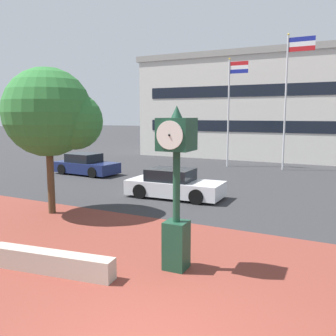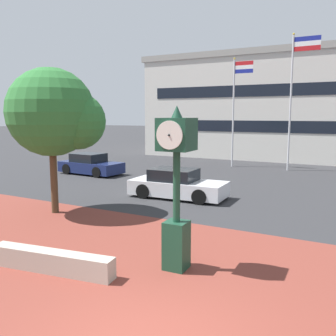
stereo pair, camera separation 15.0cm
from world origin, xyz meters
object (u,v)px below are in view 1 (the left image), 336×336
street_clock (177,182)px  car_street_far (174,185)px  plaza_tree (53,114)px  flagpole_primary (230,105)px  car_street_near (86,165)px  flagpole_secondary (289,91)px  civic_building (303,106)px

street_clock → car_street_far: (-3.50, 6.87, -1.54)m
plaza_tree → flagpole_primary: size_ratio=0.71×
car_street_near → flagpole_primary: bearing=141.3°
plaza_tree → flagpole_secondary: 16.20m
flagpole_primary → flagpole_secondary: bearing=0.0°
car_street_far → civic_building: civic_building is taller
civic_building → plaza_tree: bearing=-102.1°
street_clock → civic_building: (-1.00, 26.81, 2.25)m
car_street_near → civic_building: bearing=151.6°
street_clock → car_street_far: street_clock is taller
street_clock → car_street_near: 15.23m
car_street_far → flagpole_primary: bearing=-177.5°
flagpole_secondary → civic_building: flagpole_secondary is taller
plaza_tree → civic_building: 24.86m
plaza_tree → car_street_near: plaza_tree is taller
street_clock → flagpole_primary: size_ratio=0.51×
car_street_near → civic_building: civic_building is taller
street_clock → flagpole_primary: flagpole_primary is taller
civic_building → street_clock: bearing=-87.9°
street_clock → car_street_near: street_clock is taller
flagpole_secondary → flagpole_primary: bearing=-180.0°
street_clock → car_street_far: 7.87m
plaza_tree → flagpole_primary: (1.67, 15.14, 0.67)m
street_clock → flagpole_primary: (-4.52, 17.64, 2.21)m
car_street_near → plaza_tree: bearing=36.5°
plaza_tree → street_clock: bearing=-22.0°
street_clock → car_street_near: bearing=135.3°
flagpole_primary → civic_building: 9.82m
street_clock → plaza_tree: plaza_tree is taller
car_street_near → civic_building: (10.23, 16.63, 3.80)m
car_street_near → flagpole_primary: flagpole_primary is taller
plaza_tree → car_street_far: bearing=58.4°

